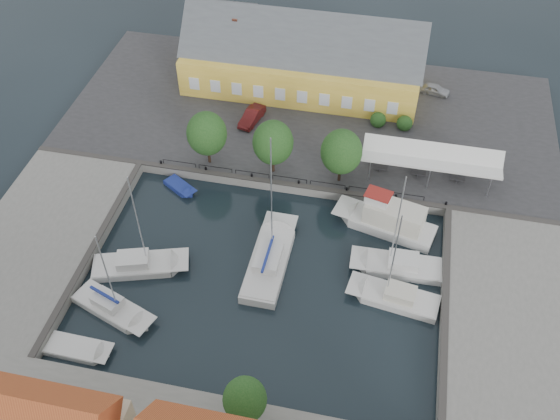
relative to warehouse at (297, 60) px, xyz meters
name	(u,v)px	position (x,y,z in m)	size (l,w,h in m)	color
ground	(267,266)	(2.60, -28.36, -4.43)	(140.00, 140.00, 0.00)	black
north_quay	(310,115)	(2.60, -5.36, -3.93)	(56.00, 26.00, 1.00)	#2D2D30
west_quay	(38,242)	(-19.40, -30.36, -3.93)	(12.00, 24.00, 1.00)	slate
east_quay	(512,322)	(24.60, -30.36, -3.93)	(12.00, 24.00, 1.00)	slate
quay_edge_fittings	(278,222)	(2.62, -23.61, -3.37)	(56.00, 24.72, 0.40)	#383533
warehouse	(297,60)	(0.00, 0.00, 0.00)	(28.56, 14.00, 9.55)	gold
tent_canopy	(432,157)	(16.60, -13.86, -0.74)	(14.00, 4.00, 2.83)	silver
quay_trees	(273,143)	(0.60, -16.36, 0.45)	(18.20, 4.20, 6.30)	black
car_silver	(435,89)	(16.70, 1.42, -2.80)	(1.47, 3.67, 1.25)	#A6A9AE
car_red	(252,116)	(-3.64, -8.52, -2.70)	(1.55, 4.44, 1.46)	#531313
center_sailboat	(269,261)	(2.79, -28.00, -4.07)	(3.40, 11.08, 14.76)	silver
trawler	(388,221)	(13.17, -21.21, -3.41)	(10.51, 5.34, 5.00)	silver
east_boat_a	(398,267)	(14.62, -26.09, -4.17)	(8.64, 3.08, 12.03)	silver
east_boat_b	(395,298)	(14.64, -29.79, -4.17)	(8.49, 3.85, 11.23)	silver
west_boat_c	(138,266)	(-9.03, -31.02, -4.17)	(9.27, 5.36, 11.98)	silver
west_boat_d	(112,309)	(-9.50, -36.05, -4.16)	(8.25, 4.96, 10.79)	silver
launch_sw	(78,350)	(-10.74, -40.41, -4.34)	(5.71, 2.25, 0.98)	silver
launch_nw	(180,188)	(-8.67, -19.98, -4.34)	(4.05, 3.33, 0.88)	navy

